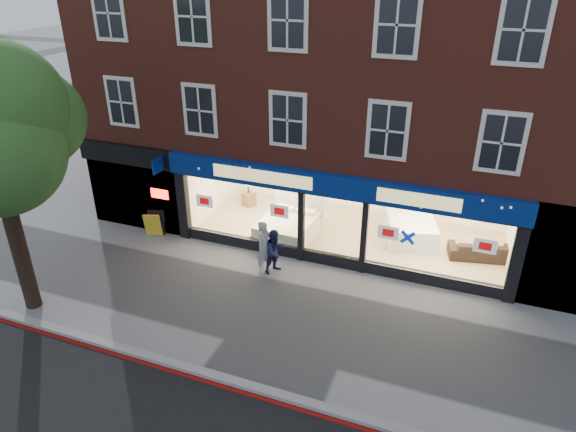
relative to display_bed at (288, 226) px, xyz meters
The scene contains 12 objects.
ground 4.80m from the display_bed, 65.31° to the right, with size 120.00×120.00×0.00m, color gray.
kerb_line 7.71m from the display_bed, 74.99° to the right, with size 60.00×0.10×0.01m, color #8C0A07.
kerb_stone 7.52m from the display_bed, 74.60° to the right, with size 60.00×0.25×0.12m, color gray.
showroom_floor 2.23m from the display_bed, 24.59° to the left, with size 11.00×4.50×0.10m, color tan.
building 7.01m from the display_bed, 52.71° to the left, with size 19.00×8.26×10.30m.
display_bed is the anchor object (origin of this frame).
bedside_table 2.98m from the display_bed, 143.82° to the left, with size 0.45×0.45×0.55m, color brown.
mattress_stack 4.37m from the display_bed, 16.00° to the left, with size 2.12×2.40×0.79m.
sofa 6.64m from the display_bed, ahead, with size 2.09×0.82×0.61m, color black.
a_board 4.89m from the display_bed, 160.42° to the right, with size 0.62×0.40×0.95m, color yellow.
pedestrian_grey 2.45m from the display_bed, 87.47° to the right, with size 0.65×0.43×1.78m, color #A0A3A7.
pedestrian_blue 2.36m from the display_bed, 79.45° to the right, with size 0.73×0.57×1.51m, color #181B45.
Camera 1 is at (3.90, -11.01, 9.09)m, focal length 32.00 mm.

